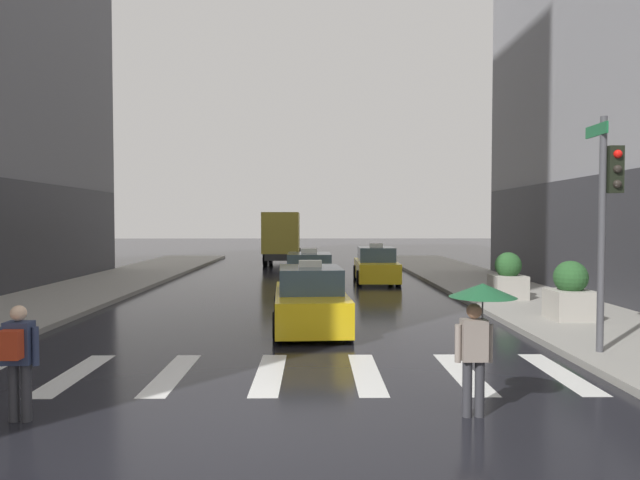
% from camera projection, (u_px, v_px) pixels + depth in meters
% --- Properties ---
extents(ground_plane, '(160.00, 160.00, 0.00)m').
position_uv_depth(ground_plane, '(251.00, 438.00, 7.12)').
color(ground_plane, black).
extents(crosswalk_markings, '(11.30, 2.80, 0.01)m').
position_uv_depth(crosswalk_markings, '(269.00, 374.00, 10.11)').
color(crosswalk_markings, silver).
rests_on(crosswalk_markings, ground).
extents(traffic_light_pole, '(0.44, 0.84, 4.80)m').
position_uv_depth(traffic_light_pole, '(607.00, 200.00, 11.09)').
color(traffic_light_pole, '#47474C').
rests_on(traffic_light_pole, curb_right).
extents(taxi_lead, '(2.12, 4.63, 1.80)m').
position_uv_depth(taxi_lead, '(310.00, 301.00, 14.43)').
color(taxi_lead, yellow).
rests_on(taxi_lead, ground).
extents(taxi_second, '(1.98, 4.56, 1.80)m').
position_uv_depth(taxi_second, '(309.00, 277.00, 20.57)').
color(taxi_second, gold).
rests_on(taxi_second, ground).
extents(taxi_third, '(2.00, 4.57, 1.80)m').
position_uv_depth(taxi_third, '(376.00, 266.00, 25.23)').
color(taxi_third, yellow).
rests_on(taxi_third, ground).
extents(box_truck, '(2.32, 7.56, 3.35)m').
position_uv_depth(box_truck, '(282.00, 236.00, 35.73)').
color(box_truck, '#2D2D2D').
rests_on(box_truck, ground).
extents(pedestrian_with_umbrella, '(0.96, 0.96, 1.94)m').
position_uv_depth(pedestrian_with_umbrella, '(479.00, 313.00, 7.85)').
color(pedestrian_with_umbrella, '#333338').
rests_on(pedestrian_with_umbrella, ground).
extents(pedestrian_with_backpack, '(0.55, 0.43, 1.65)m').
position_uv_depth(pedestrian_with_backpack, '(18.00, 354.00, 7.65)').
color(pedestrian_with_backpack, '#333338').
rests_on(pedestrian_with_backpack, ground).
extents(planter_near_corner, '(1.10, 1.10, 1.60)m').
position_uv_depth(planter_near_corner, '(570.00, 293.00, 14.86)').
color(planter_near_corner, '#A8A399').
rests_on(planter_near_corner, curb_right).
extents(planter_mid_block, '(1.10, 1.10, 1.60)m').
position_uv_depth(planter_mid_block, '(508.00, 278.00, 18.86)').
color(planter_mid_block, '#A8A399').
rests_on(planter_mid_block, curb_right).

